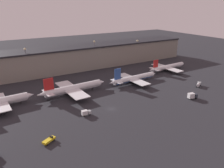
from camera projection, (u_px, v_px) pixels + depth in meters
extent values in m
plane|color=#26262B|center=(111.00, 109.00, 122.88)|extent=(600.00, 600.00, 0.00)
cube|color=gray|center=(61.00, 60.00, 189.64)|extent=(256.47, 24.45, 19.36)
cube|color=black|center=(60.00, 48.00, 186.10)|extent=(256.47, 26.45, 1.20)
cylinder|color=silver|center=(1.00, 101.00, 122.76)|extent=(29.27, 5.90, 4.34)
cylinder|color=silver|center=(1.00, 102.00, 123.02)|extent=(27.78, 5.17, 3.69)
cone|color=silver|center=(30.00, 95.00, 131.00)|extent=(5.42, 4.40, 4.12)
cylinder|color=gray|center=(2.00, 110.00, 116.92)|extent=(4.90, 2.64, 2.39)
cylinder|color=black|center=(20.00, 102.00, 129.14)|extent=(0.50, 0.50, 1.95)
cylinder|color=silver|center=(74.00, 88.00, 142.15)|extent=(38.80, 6.43, 4.36)
cylinder|color=silver|center=(74.00, 89.00, 142.42)|extent=(36.84, 5.67, 3.70)
cone|color=silver|center=(101.00, 82.00, 152.88)|extent=(5.44, 4.41, 4.14)
cone|color=silver|center=(42.00, 94.00, 131.21)|extent=(6.72, 4.05, 3.70)
cube|color=red|center=(49.00, 84.00, 131.69)|extent=(6.11, 0.73, 7.41)
cube|color=silver|center=(48.00, 93.00, 133.09)|extent=(5.03, 12.90, 0.24)
cube|color=silver|center=(71.00, 89.00, 141.34)|extent=(11.46, 35.69, 0.36)
cylinder|color=gray|center=(67.00, 87.00, 150.15)|extent=(4.91, 2.65, 2.40)
cylinder|color=gray|center=(80.00, 96.00, 134.73)|extent=(4.91, 2.65, 2.40)
cylinder|color=black|center=(92.00, 88.00, 150.27)|extent=(0.50, 0.50, 1.96)
cylinder|color=black|center=(70.00, 92.00, 143.60)|extent=(0.50, 0.50, 1.96)
cylinder|color=black|center=(73.00, 94.00, 140.88)|extent=(0.50, 0.50, 1.96)
cylinder|color=white|center=(134.00, 78.00, 163.13)|extent=(36.70, 5.71, 3.75)
cylinder|color=#2D519E|center=(134.00, 79.00, 163.35)|extent=(34.84, 5.05, 3.19)
cone|color=white|center=(153.00, 74.00, 173.21)|extent=(4.68, 3.80, 3.56)
cone|color=white|center=(113.00, 83.00, 152.84)|extent=(5.78, 3.48, 3.19)
cube|color=#2D519E|center=(118.00, 74.00, 153.13)|extent=(5.26, 0.68, 7.93)
cube|color=white|center=(117.00, 81.00, 154.57)|extent=(4.35, 11.42, 0.24)
cube|color=white|center=(132.00, 79.00, 162.34)|extent=(9.91, 31.62, 0.36)
cylinder|color=gray|center=(126.00, 77.00, 170.18)|extent=(4.23, 2.28, 2.06)
cylinder|color=gray|center=(141.00, 84.00, 156.52)|extent=(4.23, 2.28, 2.06)
cylinder|color=black|center=(147.00, 78.00, 170.71)|extent=(0.50, 0.50, 1.69)
cylinder|color=black|center=(131.00, 81.00, 164.28)|extent=(0.50, 0.50, 1.69)
cylinder|color=black|center=(134.00, 82.00, 161.94)|extent=(0.50, 0.50, 1.69)
cylinder|color=silver|center=(168.00, 67.00, 192.70)|extent=(36.84, 5.62, 3.65)
cylinder|color=silver|center=(168.00, 67.00, 192.92)|extent=(34.98, 4.98, 3.10)
cone|color=silver|center=(183.00, 64.00, 202.81)|extent=(4.56, 3.70, 3.47)
cone|color=silver|center=(152.00, 70.00, 182.39)|extent=(5.64, 3.39, 3.10)
cube|color=red|center=(156.00, 64.00, 182.94)|extent=(5.13, 0.67, 6.45)
cube|color=silver|center=(155.00, 69.00, 184.11)|extent=(4.25, 11.37, 0.24)
cube|color=silver|center=(167.00, 68.00, 191.90)|extent=(9.70, 31.48, 0.36)
cylinder|color=gray|center=(160.00, 67.00, 199.71)|extent=(4.12, 2.22, 2.01)
cylinder|color=gray|center=(175.00, 71.00, 186.10)|extent=(4.12, 2.22, 2.01)
cylinder|color=black|center=(178.00, 67.00, 200.29)|extent=(0.50, 0.50, 1.64)
cylinder|color=black|center=(165.00, 70.00, 193.80)|extent=(0.50, 0.50, 1.64)
cylinder|color=black|center=(168.00, 70.00, 191.51)|extent=(0.50, 0.50, 1.64)
cube|color=#282D38|center=(195.00, 95.00, 136.11)|extent=(2.23, 2.86, 2.34)
cube|color=silver|center=(191.00, 96.00, 134.98)|extent=(4.07, 3.22, 3.13)
cylinder|color=black|center=(194.00, 97.00, 137.40)|extent=(1.01, 0.80, 0.90)
cylinder|color=black|center=(196.00, 98.00, 135.70)|extent=(1.01, 0.80, 0.90)
cylinder|color=black|center=(189.00, 98.00, 136.23)|extent=(1.01, 0.80, 0.90)
cylinder|color=black|center=(191.00, 99.00, 134.52)|extent=(1.01, 0.80, 0.90)
cube|color=#9EA3A8|center=(199.00, 83.00, 157.62)|extent=(2.93, 3.13, 1.94)
cylinder|color=#B7B7BC|center=(198.00, 85.00, 154.64)|extent=(4.74, 3.94, 2.05)
cylinder|color=black|center=(197.00, 85.00, 158.25)|extent=(1.09, 0.99, 0.90)
cylinder|color=black|center=(200.00, 85.00, 157.40)|extent=(1.09, 0.99, 0.90)
cylinder|color=black|center=(196.00, 87.00, 154.62)|extent=(1.09, 0.99, 0.90)
cylinder|color=black|center=(199.00, 87.00, 153.76)|extent=(1.09, 0.99, 0.90)
cube|color=gold|center=(49.00, 140.00, 92.70)|extent=(6.27, 4.82, 0.92)
cube|color=black|center=(51.00, 137.00, 93.61)|extent=(1.37, 1.70, 0.80)
cylinder|color=black|center=(51.00, 139.00, 94.88)|extent=(1.05, 0.92, 0.90)
cylinder|color=black|center=(54.00, 140.00, 94.10)|extent=(1.05, 0.92, 0.90)
cylinder|color=black|center=(44.00, 143.00, 91.80)|extent=(1.05, 0.92, 0.90)
cylinder|color=black|center=(47.00, 145.00, 91.02)|extent=(1.05, 0.92, 0.90)
cube|color=#9EA3A8|center=(89.00, 112.00, 115.89)|extent=(1.67, 2.24, 1.75)
cube|color=silver|center=(85.00, 113.00, 114.69)|extent=(3.26, 2.38, 2.33)
cylinder|color=black|center=(89.00, 113.00, 116.89)|extent=(0.94, 0.60, 0.90)
cylinder|color=black|center=(90.00, 115.00, 115.55)|extent=(0.94, 0.60, 0.90)
cylinder|color=black|center=(83.00, 115.00, 115.60)|extent=(0.94, 0.60, 0.90)
cylinder|color=black|center=(84.00, 116.00, 114.25)|extent=(0.94, 0.60, 0.90)
cylinder|color=slate|center=(27.00, 64.00, 169.43)|extent=(0.70, 0.70, 22.91)
sphere|color=beige|center=(25.00, 49.00, 165.27)|extent=(1.80, 1.80, 1.80)
cylinder|color=slate|center=(95.00, 55.00, 197.23)|extent=(0.70, 0.70, 23.75)
sphere|color=beige|center=(94.00, 42.00, 192.93)|extent=(1.80, 1.80, 1.80)
cylinder|color=slate|center=(137.00, 52.00, 220.53)|extent=(0.70, 0.70, 20.49)
sphere|color=beige|center=(137.00, 41.00, 216.79)|extent=(1.80, 1.80, 1.80)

